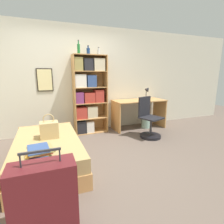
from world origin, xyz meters
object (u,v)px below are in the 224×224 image
at_px(bed, 48,152).
at_px(bottle_brown, 88,51).
at_px(handbag, 49,129).
at_px(bottle_clear, 99,52).
at_px(waste_bin, 146,123).
at_px(desk_chair, 149,124).
at_px(book_stack_on_bed, 39,152).
at_px(bookcase, 88,94).
at_px(desk_lamp, 147,91).
at_px(desk, 139,108).
at_px(suitcase, 45,199).
at_px(bottle_green, 79,49).

distance_m(bed, bottle_brown, 2.48).
distance_m(handbag, bottle_clear, 2.30).
bearing_deg(bed, waste_bin, 23.91).
relative_size(handbag, desk_chair, 0.42).
bearing_deg(book_stack_on_bed, handbag, 77.43).
bearing_deg(desk_chair, bookcase, 145.59).
relative_size(bookcase, desk_chair, 2.02).
distance_m(handbag, desk_lamp, 2.89).
relative_size(bookcase, desk, 1.36).
bearing_deg(desk, desk_lamp, 7.94).
bearing_deg(bottle_brown, bottle_clear, -2.33).
height_order(suitcase, bottle_brown, bottle_brown).
relative_size(suitcase, desk_lamp, 2.27).
height_order(handbag, suitcase, handbag).
bearing_deg(waste_bin, desk_chair, -116.90).
bearing_deg(desk_lamp, handbag, -155.39).
xyz_separation_m(suitcase, bookcase, (1.07, 2.66, 0.62)).
bearing_deg(bottle_clear, desk_chair, -43.70).
distance_m(bed, handbag, 0.36).
relative_size(bottle_brown, desk_lamp, 0.60).
xyz_separation_m(book_stack_on_bed, bottle_clear, (1.42, 1.98, 1.47)).
height_order(suitcase, waste_bin, suitcase).
bearing_deg(handbag, desk_chair, 11.33).
relative_size(bed, desk, 1.30).
distance_m(bottle_green, desk, 2.13).
distance_m(desk, desk_lamp, 0.53).
relative_size(bookcase, bottle_brown, 8.85).
bearing_deg(desk_chair, bed, -167.61).
distance_m(handbag, book_stack_on_bed, 0.68).
relative_size(book_stack_on_bed, bottle_brown, 1.85).
bearing_deg(suitcase, desk_chair, 38.31).
height_order(desk_lamp, waste_bin, desk_lamp).
xyz_separation_m(book_stack_on_bed, waste_bin, (2.67, 1.74, -0.36)).
relative_size(bed, desk_chair, 1.93).
bearing_deg(desk_chair, suitcase, -141.69).
distance_m(bottle_brown, desk_chair, 2.24).
relative_size(bottle_green, bottle_brown, 1.40).
distance_m(handbag, desk_chair, 2.26).
relative_size(bottle_clear, desk, 0.13).
distance_m(book_stack_on_bed, waste_bin, 3.21).
xyz_separation_m(handbag, waste_bin, (2.52, 1.09, -0.44)).
distance_m(bottle_green, desk_lamp, 2.08).
bearing_deg(bottle_clear, book_stack_on_bed, -125.57).
bearing_deg(suitcase, bottle_clear, 63.03).
xyz_separation_m(book_stack_on_bed, desk, (2.47, 1.81, 0.06)).
xyz_separation_m(handbag, bottle_clear, (1.27, 1.32, 1.39)).
distance_m(bottle_clear, desk, 1.77).
bearing_deg(book_stack_on_bed, bottle_brown, 59.71).
xyz_separation_m(handbag, suitcase, (-0.11, -1.38, -0.23)).
bearing_deg(desk, bookcase, 174.47).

